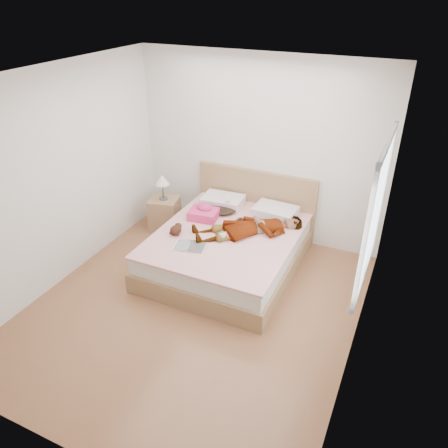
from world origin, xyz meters
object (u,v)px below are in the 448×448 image
at_px(woman, 250,225).
at_px(towel, 204,213).
at_px(coffee_mug, 223,236).
at_px(magazine, 190,246).
at_px(bed, 230,246).
at_px(nightstand, 165,212).
at_px(plush_toy, 176,229).
at_px(phone, 227,198).

xyz_separation_m(woman, towel, (-0.71, 0.08, -0.02)).
bearing_deg(towel, coffee_mug, -40.63).
bearing_deg(magazine, bed, 63.94).
bearing_deg(magazine, nightstand, 134.96).
height_order(coffee_mug, plush_toy, plush_toy).
bearing_deg(plush_toy, phone, 68.34).
height_order(phone, bed, bed).
bearing_deg(nightstand, coffee_mug, -27.77).
height_order(towel, plush_toy, towel).
distance_m(woman, coffee_mug, 0.41).
bearing_deg(bed, magazine, -116.06).
bearing_deg(magazine, plush_toy, 146.93).
bearing_deg(phone, coffee_mug, -108.20).
relative_size(phone, magazine, 0.24).
relative_size(bed, magazine, 4.66).
height_order(woman, coffee_mug, woman).
relative_size(phone, bed, 0.05).
bearing_deg(coffee_mug, bed, 92.99).
distance_m(bed, coffee_mug, 0.38).
bearing_deg(coffee_mug, phone, 110.16).
bearing_deg(nightstand, towel, -18.28).
relative_size(phone, nightstand, 0.12).
height_order(woman, towel, woman).
distance_m(coffee_mug, plush_toy, 0.62).
relative_size(coffee_mug, plush_toy, 0.57).
bearing_deg(nightstand, plush_toy, -49.25).
relative_size(towel, coffee_mug, 3.23).
bearing_deg(coffee_mug, nightstand, 152.23).
bearing_deg(bed, coffee_mug, -87.01).
xyz_separation_m(woman, magazine, (-0.52, -0.65, -0.09)).
xyz_separation_m(bed, magazine, (-0.28, -0.57, 0.24)).
relative_size(towel, nightstand, 0.47).
relative_size(phone, towel, 0.25).
bearing_deg(towel, plush_toy, -103.21).
bearing_deg(phone, nightstand, 144.42).
height_order(bed, plush_toy, bed).
distance_m(plush_toy, nightstand, 1.09).
xyz_separation_m(woman, plush_toy, (-0.84, -0.45, -0.04)).
xyz_separation_m(towel, plush_toy, (-0.12, -0.53, -0.02)).
height_order(towel, nightstand, nightstand).
height_order(coffee_mug, nightstand, nightstand).
bearing_deg(woman, coffee_mug, -73.16).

